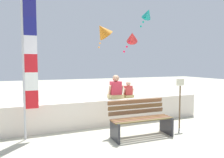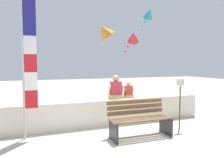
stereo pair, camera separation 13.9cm
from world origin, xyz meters
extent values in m
plane|color=#ADAA95|center=(0.00, 0.00, 0.00)|extent=(40.00, 40.00, 0.00)
cube|color=beige|center=(0.00, 0.93, 0.37)|extent=(6.65, 0.49, 0.75)
cube|color=brown|center=(0.59, -0.61, 0.45)|extent=(1.56, 0.10, 0.03)
cube|color=brown|center=(0.60, -0.50, 0.45)|extent=(1.56, 0.10, 0.03)
cube|color=brown|center=(0.60, -0.38, 0.45)|extent=(1.56, 0.10, 0.03)
cube|color=brown|center=(0.60, -0.27, 0.45)|extent=(1.56, 0.10, 0.03)
cube|color=brown|center=(0.60, -0.17, 0.57)|extent=(1.56, 0.08, 0.10)
cube|color=brown|center=(0.60, -0.14, 0.70)|extent=(1.56, 0.08, 0.10)
cube|color=brown|center=(0.60, -0.12, 0.83)|extent=(1.56, 0.08, 0.10)
cube|color=#2D2D33|center=(-0.12, -0.43, 0.23)|extent=(0.06, 0.53, 0.45)
cube|color=#2D2D33|center=(1.31, -0.45, 0.23)|extent=(0.06, 0.53, 0.45)
cube|color=tan|center=(0.50, 0.98, 0.81)|extent=(0.42, 0.34, 0.11)
cube|color=#D13145|center=(0.50, 0.98, 1.07)|extent=(0.33, 0.21, 0.40)
cylinder|color=tan|center=(0.30, 0.97, 1.02)|extent=(0.07, 0.16, 0.29)
cylinder|color=tan|center=(0.70, 0.97, 1.02)|extent=(0.07, 0.16, 0.29)
sphere|color=tan|center=(0.50, 0.98, 1.37)|extent=(0.20, 0.20, 0.20)
cube|color=tan|center=(0.93, 0.98, 0.79)|extent=(0.30, 0.24, 0.08)
cube|color=#C83A38|center=(0.93, 0.98, 0.97)|extent=(0.23, 0.15, 0.29)
cylinder|color=#D7AA89|center=(0.79, 0.97, 0.94)|extent=(0.05, 0.11, 0.21)
cylinder|color=#D7AA89|center=(1.07, 0.97, 0.94)|extent=(0.05, 0.11, 0.21)
sphere|color=#D7AA89|center=(0.93, 0.98, 1.19)|extent=(0.14, 0.14, 0.14)
cylinder|color=#B7B7BC|center=(-2.06, 0.43, 1.66)|extent=(0.05, 0.05, 3.32)
cube|color=red|center=(-1.89, 0.43, 0.95)|extent=(0.29, 0.02, 0.43)
cube|color=white|center=(-1.89, 0.43, 1.38)|extent=(0.29, 0.02, 0.43)
cube|color=red|center=(-1.89, 0.43, 1.81)|extent=(0.29, 0.02, 0.43)
cube|color=white|center=(-1.89, 0.43, 2.24)|extent=(0.29, 0.02, 0.43)
cube|color=navy|center=(-1.89, 0.43, 2.67)|extent=(0.29, 0.02, 0.43)
cube|color=navy|center=(-1.89, 0.43, 3.10)|extent=(0.29, 0.02, 0.43)
cone|color=red|center=(1.67, 2.15, 2.81)|extent=(0.63, 0.70, 0.57)
sphere|color=#F41A46|center=(1.58, 2.20, 2.63)|extent=(0.08, 0.08, 0.08)
sphere|color=#F41A46|center=(1.49, 2.24, 2.45)|extent=(0.08, 0.08, 0.08)
sphere|color=#F41A46|center=(1.40, 2.29, 2.27)|extent=(0.08, 0.08, 0.08)
cone|color=teal|center=(2.76, 2.86, 3.93)|extent=(0.46, 0.61, 0.57)
sphere|color=#05A387|center=(2.66, 2.87, 3.75)|extent=(0.08, 0.08, 0.08)
sphere|color=#05A387|center=(2.56, 2.88, 3.57)|extent=(0.08, 0.08, 0.08)
sphere|color=#05A387|center=(2.46, 2.89, 3.39)|extent=(0.08, 0.08, 0.08)
cone|color=orange|center=(1.21, 4.15, 3.32)|extent=(0.98, 0.81, 0.87)
sphere|color=orange|center=(1.19, 4.25, 3.14)|extent=(0.08, 0.08, 0.08)
sphere|color=orange|center=(1.18, 4.35, 2.96)|extent=(0.08, 0.08, 0.08)
sphere|color=orange|center=(1.17, 4.45, 2.78)|extent=(0.08, 0.08, 0.08)
sphere|color=orange|center=(1.16, 4.55, 2.60)|extent=(0.08, 0.08, 0.08)
cylinder|color=brown|center=(1.93, -0.23, 0.60)|extent=(0.04, 0.04, 1.20)
cube|color=beige|center=(1.93, -0.23, 1.30)|extent=(0.24, 0.03, 0.18)
camera|label=1|loc=(-1.93, -4.73, 1.78)|focal=32.78mm
camera|label=2|loc=(-1.80, -4.78, 1.78)|focal=32.78mm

